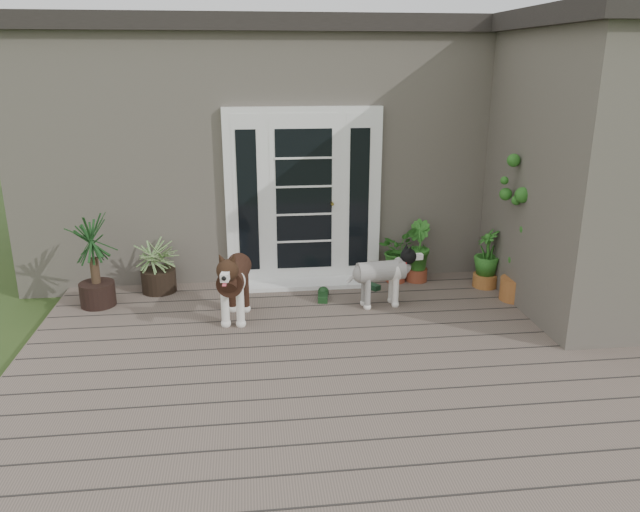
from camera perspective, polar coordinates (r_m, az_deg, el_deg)
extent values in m
cube|color=#6B5B4C|center=(5.86, 2.58, -9.94)|extent=(6.20, 4.60, 0.12)
cube|color=#665E54|center=(9.49, -1.50, 10.23)|extent=(7.40, 4.00, 3.10)
cube|color=#2D2826|center=(9.42, -1.59, 20.23)|extent=(7.60, 4.20, 0.20)
cube|color=#665E54|center=(7.38, 24.22, 6.56)|extent=(1.60, 2.40, 3.10)
cube|color=#2D2826|center=(7.29, 25.93, 19.35)|extent=(1.80, 2.60, 0.20)
cube|color=white|center=(7.52, -1.53, 5.52)|extent=(1.90, 0.14, 2.15)
cube|color=white|center=(7.62, -1.33, -2.53)|extent=(1.60, 0.40, 0.05)
imported|color=#1E4D16|center=(7.72, 7.10, -0.22)|extent=(0.66, 0.66, 0.61)
imported|color=#1A5B1A|center=(7.79, 9.01, -0.32)|extent=(0.44, 0.44, 0.56)
imported|color=#184F16|center=(7.76, 15.20, -0.71)|extent=(0.41, 0.41, 0.59)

